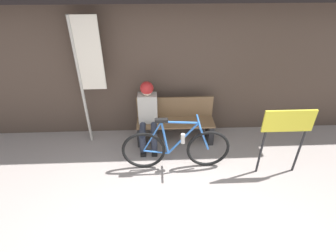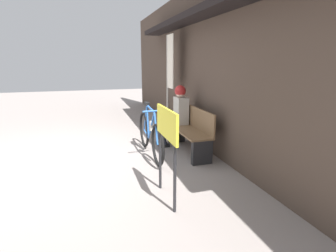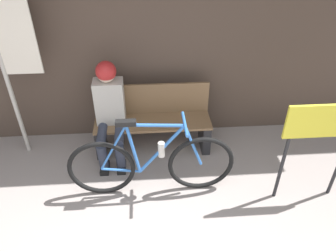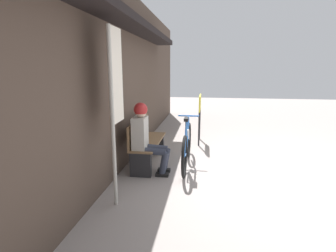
# 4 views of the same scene
# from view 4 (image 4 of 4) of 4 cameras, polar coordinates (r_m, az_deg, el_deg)

# --- Properties ---
(ground_plane) EXTENTS (24.00, 24.00, 0.00)m
(ground_plane) POSITION_cam_4_polar(r_m,az_deg,el_deg) (5.00, 22.67, -9.44)
(ground_plane) COLOR gray
(storefront_wall) EXTENTS (12.00, 0.56, 3.20)m
(storefront_wall) POSITION_cam_4_polar(r_m,az_deg,el_deg) (4.75, -10.23, 10.82)
(storefront_wall) COLOR #4C3D33
(storefront_wall) RESTS_ON ground_plane
(park_bench_near) EXTENTS (1.42, 0.42, 0.84)m
(park_bench_near) POSITION_cam_4_polar(r_m,az_deg,el_deg) (5.00, -4.74, -3.84)
(park_bench_near) COLOR brown
(park_bench_near) RESTS_ON ground_plane
(bicycle) EXTENTS (1.76, 0.40, 0.95)m
(bicycle) POSITION_cam_4_polar(r_m,az_deg,el_deg) (4.85, 4.12, -4.30)
(bicycle) COLOR black
(bicycle) RESTS_ON ground_plane
(person_seated) EXTENTS (0.34, 0.62, 1.23)m
(person_seated) POSITION_cam_4_polar(r_m,az_deg,el_deg) (4.43, -4.95, -1.69)
(person_seated) COLOR #2D3342
(person_seated) RESTS_ON ground_plane
(banner_pole) EXTENTS (0.45, 0.05, 2.28)m
(banner_pole) POSITION_cam_4_polar(r_m,az_deg,el_deg) (3.42, -11.43, 7.18)
(banner_pole) COLOR #B7B2A8
(banner_pole) RESTS_ON ground_plane
(signboard) EXTENTS (0.77, 0.04, 1.16)m
(signboard) POSITION_cam_4_polar(r_m,az_deg,el_deg) (6.34, 6.95, 4.02)
(signboard) COLOR #232326
(signboard) RESTS_ON ground_plane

